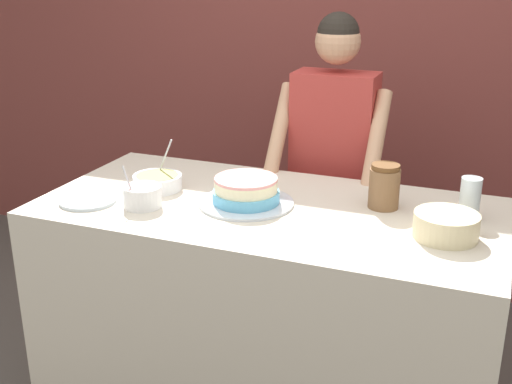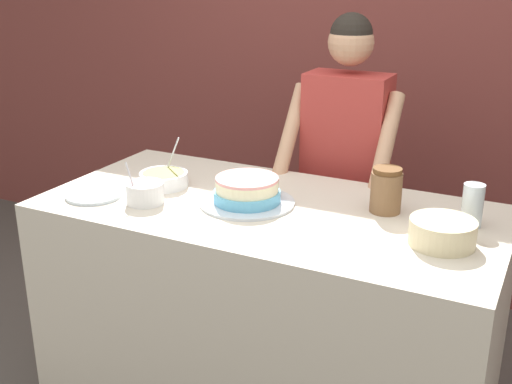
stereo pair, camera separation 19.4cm
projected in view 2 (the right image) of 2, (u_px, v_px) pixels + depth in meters
wall_back at (384, 57)px, 3.39m from camera, size 10.00×0.05×2.60m
counter at (268, 319)px, 2.49m from camera, size 1.67×0.81×0.94m
person_baker at (344, 159)px, 2.79m from camera, size 0.48×0.44×1.58m
cake at (247, 192)px, 2.33m from camera, size 0.35×0.35×0.10m
frosting_bowl_white at (443, 231)px, 1.99m from camera, size 0.21×0.21×0.08m
frosting_bowl_olive at (164, 178)px, 2.52m from camera, size 0.19×0.19×0.19m
frosting_bowl_pink at (145, 192)px, 2.34m from camera, size 0.14×0.14×0.16m
drinking_glass at (472, 205)px, 2.12m from camera, size 0.07×0.07×0.15m
ceramic_plate at (94, 195)px, 2.41m from camera, size 0.21×0.21×0.01m
stoneware_jar at (386, 190)px, 2.25m from camera, size 0.11×0.11×0.16m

